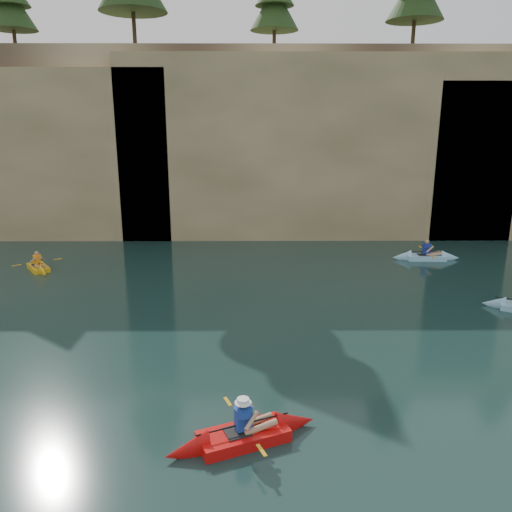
{
  "coord_description": "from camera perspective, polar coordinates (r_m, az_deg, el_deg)",
  "views": [
    {
      "loc": [
        -1.97,
        -8.73,
        7.06
      ],
      "look_at": [
        -1.86,
        6.51,
        3.0
      ],
      "focal_mm": 35.0,
      "sensor_mm": 36.0,
      "label": 1
    }
  ],
  "objects": [
    {
      "name": "ground",
      "position": [
        11.4,
        10.54,
        -23.64
      ],
      "size": [
        160.0,
        160.0,
        0.0
      ],
      "primitive_type": "plane",
      "color": "black",
      "rests_on": "ground"
    },
    {
      "name": "cliff",
      "position": [
        38.79,
        2.57,
        13.34
      ],
      "size": [
        70.0,
        16.0,
        12.0
      ],
      "primitive_type": "cube",
      "color": "tan",
      "rests_on": "ground"
    },
    {
      "name": "cliff_slab_center",
      "position": [
        31.61,
        6.97,
        12.35
      ],
      "size": [
        24.0,
        2.4,
        11.4
      ],
      "primitive_type": "cube",
      "color": "tan",
      "rests_on": "ground"
    },
    {
      "name": "sea_cave_center",
      "position": [
        31.22,
        -4.15,
        4.81
      ],
      "size": [
        3.5,
        1.0,
        3.2
      ],
      "primitive_type": "cube",
      "color": "black",
      "rests_on": "ground"
    },
    {
      "name": "sea_cave_east",
      "position": [
        33.28,
        20.78,
        5.64
      ],
      "size": [
        5.0,
        1.0,
        4.5
      ],
      "primitive_type": "cube",
      "color": "black",
      "rests_on": "ground"
    },
    {
      "name": "main_kayaker",
      "position": [
        12.09,
        -1.46,
        -19.75
      ],
      "size": [
        3.7,
        2.31,
        1.36
      ],
      "rotation": [
        0.0,
        0.0,
        0.4
      ],
      "color": "red",
      "rests_on": "ground"
    },
    {
      "name": "kayaker_yellow",
      "position": [
        27.05,
        -23.63,
        -1.17
      ],
      "size": [
        2.29,
        2.79,
        1.2
      ],
      "rotation": [
        0.0,
        0.0,
        -0.95
      ],
      "color": "gold",
      "rests_on": "ground"
    },
    {
      "name": "kayaker_ltblue_mid",
      "position": [
        28.15,
        18.83,
        -0.07
      ],
      "size": [
        3.57,
        2.63,
        1.35
      ],
      "rotation": [
        0.0,
        0.0,
        -0.04
      ],
      "color": "#90CFF2",
      "rests_on": "ground"
    }
  ]
}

